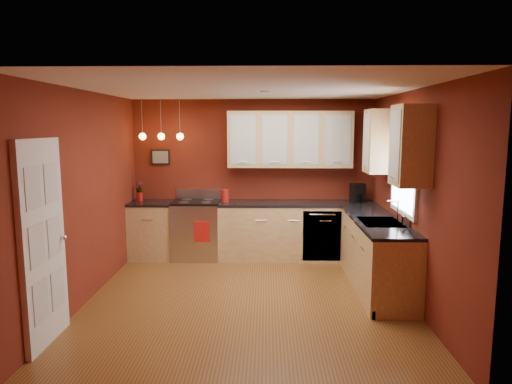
{
  "coord_description": "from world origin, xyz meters",
  "views": [
    {
      "loc": [
        0.23,
        -5.5,
        2.17
      ],
      "look_at": [
        0.07,
        1.0,
        1.22
      ],
      "focal_mm": 32.0,
      "sensor_mm": 36.0,
      "label": 1
    }
  ],
  "objects_px": {
    "gas_range": "(197,229)",
    "coffee_maker": "(358,194)",
    "red_canister": "(225,196)",
    "soap_pump": "(406,218)",
    "sink": "(381,224)"
  },
  "relations": [
    {
      "from": "gas_range",
      "to": "coffee_maker",
      "type": "xyz_separation_m",
      "value": [
        2.63,
        0.06,
        0.6
      ]
    },
    {
      "from": "sink",
      "to": "soap_pump",
      "type": "height_order",
      "value": "sink"
    },
    {
      "from": "red_canister",
      "to": "soap_pump",
      "type": "relative_size",
      "value": 1.04
    },
    {
      "from": "sink",
      "to": "coffee_maker",
      "type": "relative_size",
      "value": 2.34
    },
    {
      "from": "gas_range",
      "to": "coffee_maker",
      "type": "distance_m",
      "value": 2.69
    },
    {
      "from": "soap_pump",
      "to": "coffee_maker",
      "type": "bearing_deg",
      "value": 97.74
    },
    {
      "from": "red_canister",
      "to": "soap_pump",
      "type": "height_order",
      "value": "red_canister"
    },
    {
      "from": "gas_range",
      "to": "coffee_maker",
      "type": "height_order",
      "value": "coffee_maker"
    },
    {
      "from": "red_canister",
      "to": "gas_range",
      "type": "bearing_deg",
      "value": -177.82
    },
    {
      "from": "sink",
      "to": "red_canister",
      "type": "xyz_separation_m",
      "value": [
        -2.15,
        1.52,
        0.13
      ]
    },
    {
      "from": "soap_pump",
      "to": "gas_range",
      "type": "bearing_deg",
      "value": 148.81
    },
    {
      "from": "sink",
      "to": "soap_pump",
      "type": "distance_m",
      "value": 0.36
    },
    {
      "from": "sink",
      "to": "coffee_maker",
      "type": "bearing_deg",
      "value": 89.84
    },
    {
      "from": "coffee_maker",
      "to": "red_canister",
      "type": "bearing_deg",
      "value": 160.85
    },
    {
      "from": "gas_range",
      "to": "sink",
      "type": "distance_m",
      "value": 3.05
    }
  ]
}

